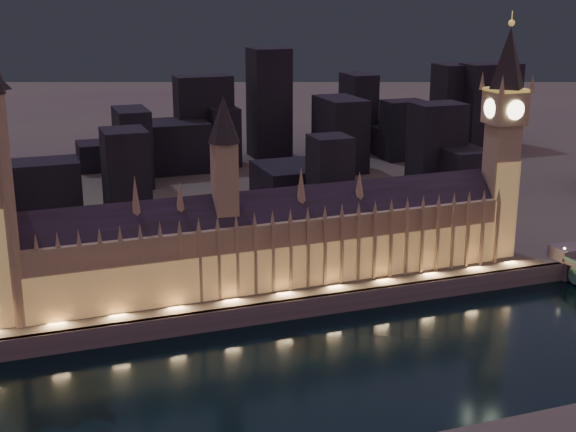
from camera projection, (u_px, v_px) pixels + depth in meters
name	position (u px, v px, depth m)	size (l,w,h in m)	color
ground_plane	(328.00, 364.00, 278.11)	(2000.00, 2000.00, 0.00)	black
north_bank	(114.00, 120.00, 746.63)	(2000.00, 960.00, 8.00)	#463843
embankment_wall	(288.00, 310.00, 314.01)	(2000.00, 2.50, 8.00)	#4F404C
palace_of_westminster	(272.00, 240.00, 326.57)	(202.00, 24.04, 78.00)	#918459
elizabeth_tower	(504.00, 123.00, 350.10)	(18.00, 18.00, 107.92)	#918459
city_backdrop	(241.00, 140.00, 507.61)	(472.73, 215.63, 79.45)	black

